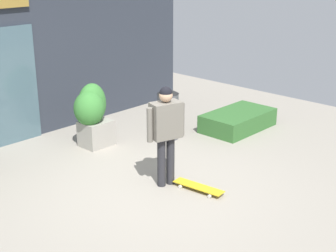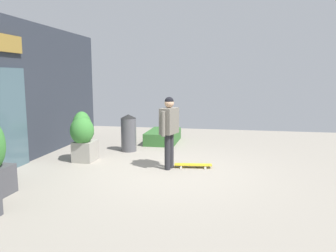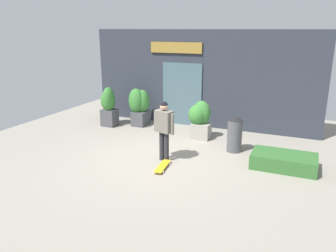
# 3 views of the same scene
# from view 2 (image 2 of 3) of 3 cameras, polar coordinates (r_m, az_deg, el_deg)

# --- Properties ---
(ground_plane) EXTENTS (12.00, 12.00, 0.00)m
(ground_plane) POSITION_cam_2_polar(r_m,az_deg,el_deg) (7.23, -0.82, -7.72)
(ground_plane) COLOR gray
(building_facade) EXTENTS (8.08, 0.31, 3.33)m
(building_facade) POSITION_cam_2_polar(r_m,az_deg,el_deg) (8.33, -24.87, 5.20)
(building_facade) COLOR #2D333D
(building_facade) RESTS_ON ground_plane
(skateboarder) EXTENTS (0.62, 0.38, 1.59)m
(skateboarder) POSITION_cam_2_polar(r_m,az_deg,el_deg) (7.18, 0.20, 0.11)
(skateboarder) COLOR #28282D
(skateboarder) RESTS_ON ground_plane
(skateboard) EXTENTS (0.31, 0.86, 0.08)m
(skateboard) POSITION_cam_2_polar(r_m,az_deg,el_deg) (7.48, 4.36, -6.72)
(skateboard) COLOR gold
(skateboard) RESTS_ON ground_plane
(planter_box_right) EXTENTS (0.71, 0.55, 1.21)m
(planter_box_right) POSITION_cam_2_polar(r_m,az_deg,el_deg) (8.14, -14.52, -1.43)
(planter_box_right) COLOR gray
(planter_box_right) RESTS_ON ground_plane
(trash_bin) EXTENTS (0.42, 0.42, 1.02)m
(trash_bin) POSITION_cam_2_polar(r_m,az_deg,el_deg) (9.07, -6.82, -1.16)
(trash_bin) COLOR #4C4C51
(trash_bin) RESTS_ON ground_plane
(hedge_ledge) EXTENTS (1.56, 0.90, 0.37)m
(hedge_ledge) POSITION_cam_2_polar(r_m,az_deg,el_deg) (10.30, -0.86, -1.80)
(hedge_ledge) COLOR #33662D
(hedge_ledge) RESTS_ON ground_plane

